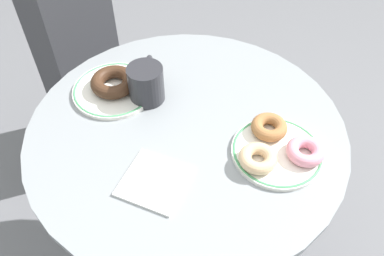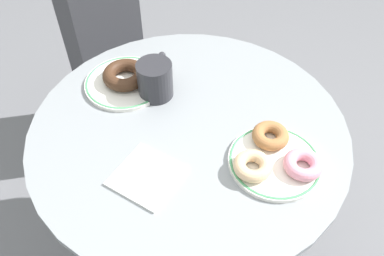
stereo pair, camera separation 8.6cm
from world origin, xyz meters
TOP-DOWN VIEW (x-y plane):
  - cafe_table at (0.00, 0.00)m, footprint 0.74×0.74m
  - plate_left at (-0.21, 0.05)m, footprint 0.21×0.21m
  - plate_right at (0.21, -0.01)m, footprint 0.20×0.20m
  - donut_chocolate at (-0.21, 0.05)m, footprint 0.13×0.13m
  - donut_pink_frosted at (0.27, 0.00)m, footprint 0.11×0.11m
  - donut_cinnamon at (0.18, 0.04)m, footprint 0.10×0.10m
  - donut_glazed at (0.18, -0.05)m, footprint 0.08×0.08m
  - paper_napkin at (-0.01, -0.17)m, footprint 0.13×0.13m
  - coffee_mug at (-0.13, 0.06)m, footprint 0.09×0.13m

SIDE VIEW (x-z plane):
  - cafe_table at x=0.00m, z-range 0.14..0.84m
  - paper_napkin at x=-0.01m, z-range 0.70..0.71m
  - plate_right at x=0.21m, z-range 0.70..0.71m
  - plate_left at x=-0.21m, z-range 0.70..0.71m
  - donut_pink_frosted at x=0.27m, z-range 0.71..0.74m
  - donut_cinnamon at x=0.18m, z-range 0.71..0.74m
  - donut_glazed at x=0.18m, z-range 0.71..0.74m
  - donut_chocolate at x=-0.21m, z-range 0.71..0.75m
  - coffee_mug at x=-0.13m, z-range 0.70..0.80m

